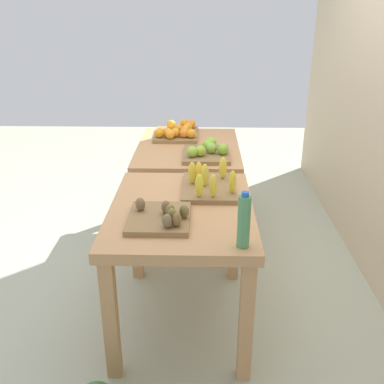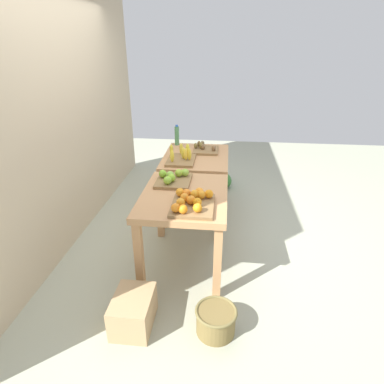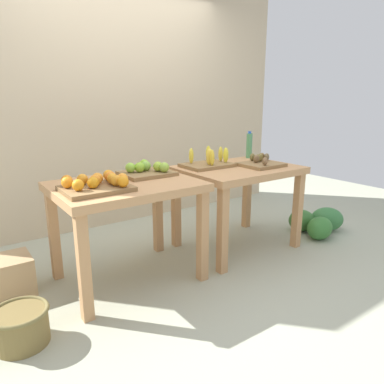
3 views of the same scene
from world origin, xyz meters
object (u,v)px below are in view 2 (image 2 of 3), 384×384
(cardboard_produce_box, at_px, (133,311))
(apple_bin, at_px, (173,178))
(display_table_right, at_px, (196,164))
(wicker_basket, at_px, (216,320))
(display_table_left, at_px, (184,205))
(orange_bin, at_px, (192,202))
(kiwi_bin, at_px, (205,149))
(water_bottle, at_px, (177,136))
(banana_crate, at_px, (181,158))
(watermelon_pile, at_px, (217,177))

(cardboard_produce_box, bearing_deg, apple_bin, -7.86)
(display_table_right, bearing_deg, wicker_basket, -169.92)
(display_table_left, bearing_deg, orange_bin, -158.68)
(display_table_left, bearing_deg, kiwi_bin, -4.12)
(display_table_right, height_order, water_bottle, water_bottle)
(orange_bin, bearing_deg, wicker_basket, -157.17)
(display_table_left, distance_m, apple_bin, 0.34)
(apple_bin, relative_size, cardboard_produce_box, 1.00)
(banana_crate, distance_m, watermelon_pile, 1.41)
(apple_bin, distance_m, wicker_basket, 1.40)
(display_table_right, distance_m, wicker_basket, 2.07)
(display_table_left, xyz_separation_m, cardboard_produce_box, (-0.85, 0.30, -0.52))
(wicker_basket, bearing_deg, watermelon_pile, 2.05)
(banana_crate, height_order, water_bottle, water_bottle)
(banana_crate, height_order, cardboard_produce_box, banana_crate)
(display_table_right, distance_m, watermelon_pile, 1.10)
(display_table_right, bearing_deg, kiwi_bin, -26.16)
(kiwi_bin, height_order, wicker_basket, kiwi_bin)
(apple_bin, bearing_deg, wicker_basket, -155.91)
(display_table_right, height_order, orange_bin, orange_bin)
(display_table_right, xyz_separation_m, kiwi_bin, (0.19, -0.09, 0.14))
(wicker_basket, bearing_deg, display_table_left, 22.39)
(display_table_left, xyz_separation_m, kiwi_bin, (1.31, -0.09, 0.14))
(watermelon_pile, relative_size, cardboard_produce_box, 1.63)
(water_bottle, bearing_deg, banana_crate, -166.94)
(display_table_right, xyz_separation_m, water_bottle, (0.43, 0.31, 0.25))
(display_table_right, distance_m, apple_bin, 0.89)
(banana_crate, xyz_separation_m, cardboard_produce_box, (-1.75, 0.15, -0.68))
(apple_bin, height_order, cardboard_produce_box, apple_bin)
(apple_bin, bearing_deg, watermelon_pile, -12.38)
(kiwi_bin, bearing_deg, display_table_right, 153.84)
(apple_bin, relative_size, kiwi_bin, 1.11)
(kiwi_bin, bearing_deg, display_table_left, 175.88)
(display_table_left, bearing_deg, wicker_basket, -157.61)
(display_table_left, distance_m, kiwi_bin, 1.32)
(wicker_basket, bearing_deg, water_bottle, 15.29)
(display_table_right, height_order, watermelon_pile, display_table_right)
(kiwi_bin, distance_m, wicker_basket, 2.28)
(orange_bin, height_order, apple_bin, apple_bin)
(wicker_basket, bearing_deg, orange_bin, 22.83)
(watermelon_pile, bearing_deg, display_table_right, 165.18)
(display_table_left, distance_m, wicker_basket, 1.07)
(banana_crate, bearing_deg, watermelon_pile, -19.16)
(wicker_basket, bearing_deg, banana_crate, 16.11)
(wicker_basket, relative_size, cardboard_produce_box, 0.81)
(display_table_left, bearing_deg, water_bottle, 11.17)
(banana_crate, distance_m, cardboard_produce_box, 1.88)
(display_table_right, height_order, cardboard_produce_box, display_table_right)
(display_table_right, relative_size, watermelon_pile, 1.59)
(kiwi_bin, bearing_deg, water_bottle, 59.25)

